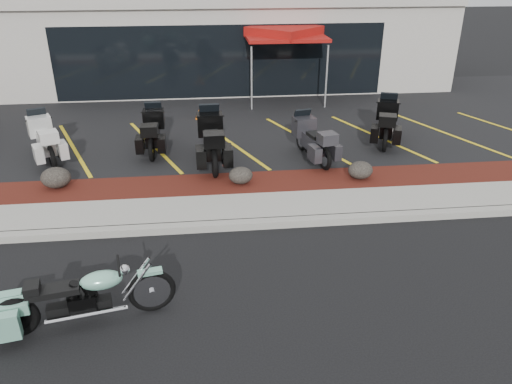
{
  "coord_description": "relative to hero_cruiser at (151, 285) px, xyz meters",
  "views": [
    {
      "loc": [
        -0.74,
        -7.98,
        5.09
      ],
      "look_at": [
        0.26,
        1.2,
        0.66
      ],
      "focal_mm": 35.0,
      "sensor_mm": 36.0,
      "label": 1
    }
  ],
  "objects": [
    {
      "name": "curb",
      "position": [
        1.66,
        2.46,
        -0.41
      ],
      "size": [
        24.0,
        0.25,
        0.15
      ],
      "primitive_type": "cube",
      "color": "gray",
      "rests_on": "ground"
    },
    {
      "name": "ground",
      "position": [
        1.66,
        1.56,
        -0.49
      ],
      "size": [
        90.0,
        90.0,
        0.0
      ],
      "primitive_type": "plane",
      "color": "black",
      "rests_on": "ground"
    },
    {
      "name": "touring_black_rear",
      "position": [
        6.36,
        7.47,
        0.29
      ],
      "size": [
        1.53,
        2.32,
        1.26
      ],
      "primitive_type": null,
      "rotation": [
        0.0,
        0.0,
        1.22
      ],
      "color": "black",
      "rests_on": "upper_lot"
    },
    {
      "name": "boulder_left",
      "position": [
        -2.55,
        4.55,
        -0.09
      ],
      "size": [
        0.68,
        0.57,
        0.48
      ],
      "primitive_type": "ellipsoid",
      "color": "black",
      "rests_on": "mulch_bed"
    },
    {
      "name": "touring_grey",
      "position": [
        3.57,
        6.35,
        0.25
      ],
      "size": [
        1.19,
        2.13,
        1.17
      ],
      "primitive_type": null,
      "rotation": [
        0.0,
        0.0,
        1.79
      ],
      "color": "#2A292E",
      "rests_on": "upper_lot"
    },
    {
      "name": "boulder_mid",
      "position": [
        1.72,
        4.31,
        -0.13
      ],
      "size": [
        0.57,
        0.47,
        0.4
      ],
      "primitive_type": "ellipsoid",
      "color": "black",
      "rests_on": "mulch_bed"
    },
    {
      "name": "sidewalk",
      "position": [
        1.66,
        3.16,
        -0.41
      ],
      "size": [
        24.0,
        1.2,
        0.15
      ],
      "primitive_type": "cube",
      "color": "gray",
      "rests_on": "ground"
    },
    {
      "name": "mulch_bed",
      "position": [
        1.66,
        4.36,
        -0.41
      ],
      "size": [
        24.0,
        1.2,
        0.16
      ],
      "primitive_type": "cube",
      "color": "#3B120D",
      "rests_on": "ground"
    },
    {
      "name": "boulder_right",
      "position": [
        4.61,
        4.29,
        -0.11
      ],
      "size": [
        0.6,
        0.5,
        0.42
      ],
      "primitive_type": "ellipsoid",
      "color": "black",
      "rests_on": "mulch_bed"
    },
    {
      "name": "popup_canopy",
      "position": [
        3.91,
        11.79,
        2.02
      ],
      "size": [
        3.34,
        3.34,
        2.6
      ],
      "rotation": [
        0.0,
        0.0,
        0.22
      ],
      "color": "silver",
      "rests_on": "upper_lot"
    },
    {
      "name": "touring_black_mid",
      "position": [
        1.08,
        6.48,
        0.34
      ],
      "size": [
        0.97,
        2.37,
        1.36
      ],
      "primitive_type": null,
      "rotation": [
        0.0,
        0.0,
        1.6
      ],
      "color": "black",
      "rests_on": "upper_lot"
    },
    {
      "name": "touring_black_front",
      "position": [
        -0.48,
        7.47,
        0.26
      ],
      "size": [
        0.79,
        2.05,
        1.19
      ],
      "primitive_type": null,
      "rotation": [
        0.0,
        0.0,
        1.57
      ],
      "color": "black",
      "rests_on": "upper_lot"
    },
    {
      "name": "hero_cruiser",
      "position": [
        0.0,
        0.0,
        0.0
      ],
      "size": [
        2.85,
        1.22,
        0.97
      ],
      "primitive_type": null,
      "rotation": [
        0.0,
        0.0,
        0.19
      ],
      "color": "#79BCA1",
      "rests_on": "ground"
    },
    {
      "name": "touring_white",
      "position": [
        -3.52,
        7.06,
        0.27
      ],
      "size": [
        1.59,
        2.24,
        1.22
      ],
      "primitive_type": null,
      "rotation": [
        0.0,
        0.0,
        1.99
      ],
      "color": "silver",
      "rests_on": "upper_lot"
    },
    {
      "name": "upper_lot",
      "position": [
        1.66,
        9.76,
        -0.41
      ],
      "size": [
        26.0,
        9.6,
        0.15
      ],
      "primitive_type": "cube",
      "color": "black",
      "rests_on": "ground"
    },
    {
      "name": "traffic_cone",
      "position": [
        0.84,
        9.64,
        -0.12
      ],
      "size": [
        0.41,
        0.41,
        0.44
      ],
      "primitive_type": "cone",
      "rotation": [
        0.0,
        0.0,
        -0.24
      ],
      "color": "orange",
      "rests_on": "upper_lot"
    },
    {
      "name": "dealership_building",
      "position": [
        1.66,
        16.03,
        1.52
      ],
      "size": [
        18.0,
        8.16,
        4.0
      ],
      "color": "#ACA59B",
      "rests_on": "ground"
    }
  ]
}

